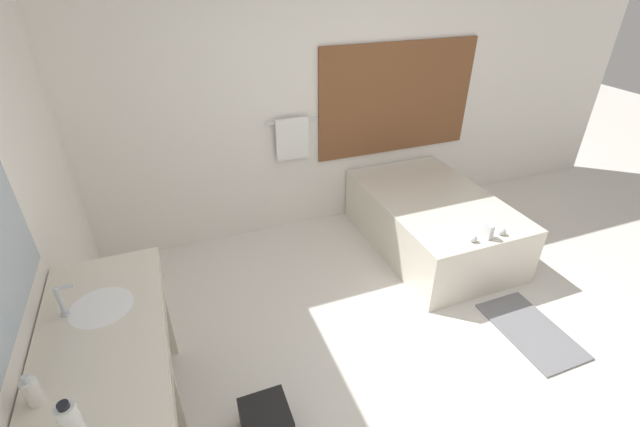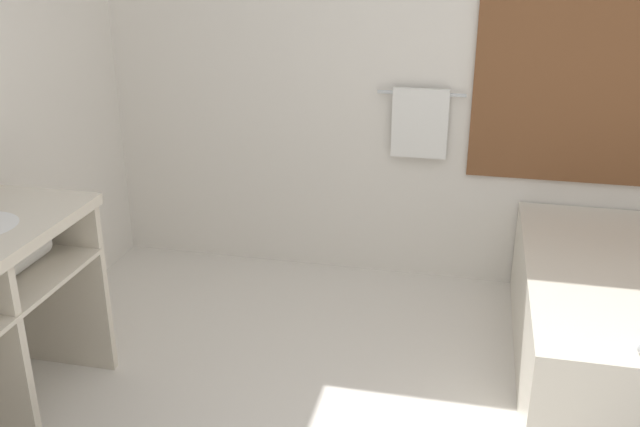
% 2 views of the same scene
% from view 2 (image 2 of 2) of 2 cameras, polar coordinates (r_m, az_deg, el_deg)
% --- Properties ---
extents(wall_back_with_blinds, '(7.40, 0.13, 2.70)m').
position_cam_2_polar(wall_back_with_blinds, '(4.13, 12.99, 11.96)').
color(wall_back_with_blinds, white).
rests_on(wall_back_with_blinds, ground_plane).
extents(bathtub, '(1.07, 1.66, 0.65)m').
position_cam_2_polar(bathtub, '(3.73, 24.00, -7.68)').
color(bathtub, silver).
rests_on(bathtub, ground_plane).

